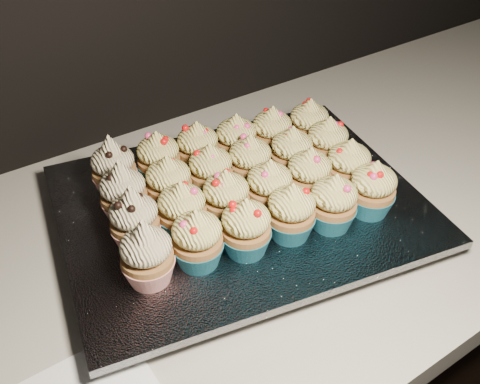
# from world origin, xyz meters

# --- Properties ---
(cabinet) EXTENTS (2.40, 0.60, 0.86)m
(cabinet) POSITION_xyz_m (0.00, 1.70, 0.43)
(cabinet) COLOR black
(cabinet) RESTS_ON ground
(worktop) EXTENTS (2.44, 0.64, 0.04)m
(worktop) POSITION_xyz_m (0.00, 1.70, 0.88)
(worktop) COLOR beige
(worktop) RESTS_ON cabinet
(baking_tray) EXTENTS (0.51, 0.43, 0.02)m
(baking_tray) POSITION_xyz_m (-0.06, 1.70, 0.91)
(baking_tray) COLOR black
(baking_tray) RESTS_ON worktop
(foil_lining) EXTENTS (0.56, 0.47, 0.01)m
(foil_lining) POSITION_xyz_m (-0.06, 1.70, 0.93)
(foil_lining) COLOR silver
(foil_lining) RESTS_ON baking_tray
(cupcake_0) EXTENTS (0.06, 0.06, 0.10)m
(cupcake_0) POSITION_xyz_m (-0.23, 1.64, 0.97)
(cupcake_0) COLOR red
(cupcake_0) RESTS_ON foil_lining
(cupcake_1) EXTENTS (0.06, 0.06, 0.08)m
(cupcake_1) POSITION_xyz_m (-0.17, 1.63, 0.97)
(cupcake_1) COLOR #1B6980
(cupcake_1) RESTS_ON foil_lining
(cupcake_2) EXTENTS (0.06, 0.06, 0.08)m
(cupcake_2) POSITION_xyz_m (-0.11, 1.61, 0.97)
(cupcake_2) COLOR #1B6980
(cupcake_2) RESTS_ON foil_lining
(cupcake_3) EXTENTS (0.06, 0.06, 0.08)m
(cupcake_3) POSITION_xyz_m (-0.04, 1.60, 0.97)
(cupcake_3) COLOR #1B6980
(cupcake_3) RESTS_ON foil_lining
(cupcake_4) EXTENTS (0.06, 0.06, 0.08)m
(cupcake_4) POSITION_xyz_m (0.01, 1.59, 0.97)
(cupcake_4) COLOR #1B6980
(cupcake_4) RESTS_ON foil_lining
(cupcake_5) EXTENTS (0.06, 0.06, 0.08)m
(cupcake_5) POSITION_xyz_m (0.08, 1.58, 0.97)
(cupcake_5) COLOR #1B6980
(cupcake_5) RESTS_ON foil_lining
(cupcake_6) EXTENTS (0.06, 0.06, 0.10)m
(cupcake_6) POSITION_xyz_m (-0.21, 1.70, 0.97)
(cupcake_6) COLOR red
(cupcake_6) RESTS_ON foil_lining
(cupcake_7) EXTENTS (0.06, 0.06, 0.08)m
(cupcake_7) POSITION_xyz_m (-0.15, 1.68, 0.97)
(cupcake_7) COLOR #1B6980
(cupcake_7) RESTS_ON foil_lining
(cupcake_8) EXTENTS (0.06, 0.06, 0.08)m
(cupcake_8) POSITION_xyz_m (-0.10, 1.67, 0.97)
(cupcake_8) COLOR #1B6980
(cupcake_8) RESTS_ON foil_lining
(cupcake_9) EXTENTS (0.06, 0.06, 0.08)m
(cupcake_9) POSITION_xyz_m (-0.04, 1.66, 0.97)
(cupcake_9) COLOR #1B6980
(cupcake_9) RESTS_ON foil_lining
(cupcake_10) EXTENTS (0.06, 0.06, 0.08)m
(cupcake_10) POSITION_xyz_m (0.03, 1.65, 0.97)
(cupcake_10) COLOR #1B6980
(cupcake_10) RESTS_ON foil_lining
(cupcake_11) EXTENTS (0.06, 0.06, 0.08)m
(cupcake_11) POSITION_xyz_m (0.08, 1.64, 0.97)
(cupcake_11) COLOR #1B6980
(cupcake_11) RESTS_ON foil_lining
(cupcake_12) EXTENTS (0.06, 0.06, 0.10)m
(cupcake_12) POSITION_xyz_m (-0.20, 1.75, 0.97)
(cupcake_12) COLOR red
(cupcake_12) RESTS_ON foil_lining
(cupcake_13) EXTENTS (0.06, 0.06, 0.08)m
(cupcake_13) POSITION_xyz_m (-0.14, 1.74, 0.97)
(cupcake_13) COLOR #1B6980
(cupcake_13) RESTS_ON foil_lining
(cupcake_14) EXTENTS (0.06, 0.06, 0.08)m
(cupcake_14) POSITION_xyz_m (-0.08, 1.73, 0.97)
(cupcake_14) COLOR #1B6980
(cupcake_14) RESTS_ON foil_lining
(cupcake_15) EXTENTS (0.06, 0.06, 0.08)m
(cupcake_15) POSITION_xyz_m (-0.02, 1.72, 0.97)
(cupcake_15) COLOR #1B6980
(cupcake_15) RESTS_ON foil_lining
(cupcake_16) EXTENTS (0.06, 0.06, 0.08)m
(cupcake_16) POSITION_xyz_m (0.04, 1.71, 0.97)
(cupcake_16) COLOR #1B6980
(cupcake_16) RESTS_ON foil_lining
(cupcake_17) EXTENTS (0.06, 0.06, 0.08)m
(cupcake_17) POSITION_xyz_m (0.10, 1.70, 0.97)
(cupcake_17) COLOR #1B6980
(cupcake_17) RESTS_ON foil_lining
(cupcake_18) EXTENTS (0.06, 0.06, 0.10)m
(cupcake_18) POSITION_xyz_m (-0.19, 1.81, 0.97)
(cupcake_18) COLOR red
(cupcake_18) RESTS_ON foil_lining
(cupcake_19) EXTENTS (0.06, 0.06, 0.08)m
(cupcake_19) POSITION_xyz_m (-0.13, 1.80, 0.97)
(cupcake_19) COLOR #1B6980
(cupcake_19) RESTS_ON foil_lining
(cupcake_20) EXTENTS (0.06, 0.06, 0.08)m
(cupcake_20) POSITION_xyz_m (-0.07, 1.79, 0.97)
(cupcake_20) COLOR #1B6980
(cupcake_20) RESTS_ON foil_lining
(cupcake_21) EXTENTS (0.06, 0.06, 0.08)m
(cupcake_21) POSITION_xyz_m (-0.01, 1.78, 0.97)
(cupcake_21) COLOR #1B6980
(cupcake_21) RESTS_ON foil_lining
(cupcake_22) EXTENTS (0.06, 0.06, 0.08)m
(cupcake_22) POSITION_xyz_m (0.05, 1.77, 0.97)
(cupcake_22) COLOR #1B6980
(cupcake_22) RESTS_ON foil_lining
(cupcake_23) EXTENTS (0.06, 0.06, 0.08)m
(cupcake_23) POSITION_xyz_m (0.11, 1.75, 0.97)
(cupcake_23) COLOR #1B6980
(cupcake_23) RESTS_ON foil_lining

